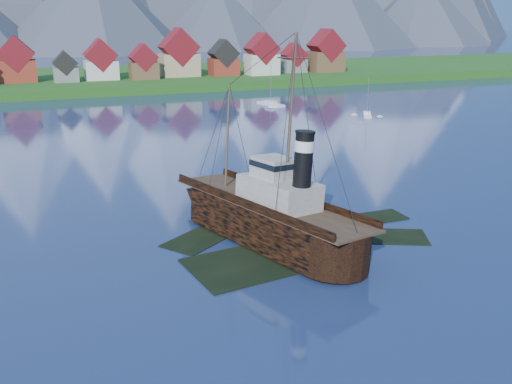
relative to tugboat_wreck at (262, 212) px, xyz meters
name	(u,v)px	position (x,y,z in m)	size (l,w,h in m)	color
ground	(291,248)	(1.70, -4.41, -3.07)	(1400.00, 1400.00, 0.00)	navy
shoal	(297,242)	(3.48, -2.25, -3.42)	(31.71, 21.24, 1.14)	black
shore_bank	(103,83)	(1.70, 165.59, -3.07)	(600.00, 80.00, 3.20)	#1B4814
seawall	(118,96)	(1.70, 127.59, -3.07)	(600.00, 2.50, 2.00)	#3F3D38
town	(3,65)	(-31.42, 147.78, 5.91)	(250.96, 16.69, 17.30)	maroon
tugboat_wreck	(262,212)	(0.00, 0.00, 0.00)	(7.17, 30.91, 24.50)	black
sailboat_d	(367,115)	(55.32, 66.36, -2.84)	(5.21, 7.48, 10.22)	silver
sailboat_e	(271,105)	(39.30, 91.47, -2.82)	(4.93, 10.50, 11.81)	silver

